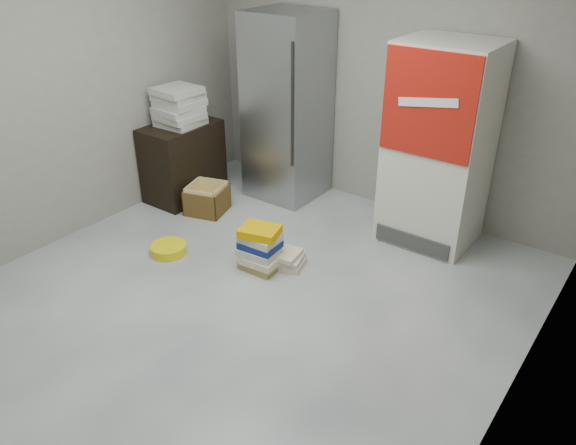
{
  "coord_description": "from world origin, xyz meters",
  "views": [
    {
      "loc": [
        2.44,
        -2.38,
        2.63
      ],
      "look_at": [
        0.16,
        0.7,
        0.57
      ],
      "focal_mm": 35.0,
      "sensor_mm": 36.0,
      "label": 1
    }
  ],
  "objects_px": {
    "steel_fridge": "(287,108)",
    "coke_cooler": "(439,146)",
    "wood_shelf": "(183,161)",
    "cardboard_box": "(207,201)",
    "phonebook_stack_main": "(260,248)"
  },
  "relations": [
    {
      "from": "steel_fridge",
      "to": "coke_cooler",
      "type": "bearing_deg",
      "value": -0.18
    },
    {
      "from": "steel_fridge",
      "to": "wood_shelf",
      "type": "height_order",
      "value": "steel_fridge"
    },
    {
      "from": "steel_fridge",
      "to": "wood_shelf",
      "type": "distance_m",
      "value": 1.23
    },
    {
      "from": "wood_shelf",
      "to": "cardboard_box",
      "type": "distance_m",
      "value": 0.55
    },
    {
      "from": "steel_fridge",
      "to": "coke_cooler",
      "type": "xyz_separation_m",
      "value": [
        1.65,
        -0.01,
        -0.05
      ]
    },
    {
      "from": "phonebook_stack_main",
      "to": "cardboard_box",
      "type": "distance_m",
      "value": 1.22
    },
    {
      "from": "coke_cooler",
      "to": "cardboard_box",
      "type": "distance_m",
      "value": 2.34
    },
    {
      "from": "wood_shelf",
      "to": "phonebook_stack_main",
      "type": "xyz_separation_m",
      "value": [
        1.56,
        -0.65,
        -0.2
      ]
    },
    {
      "from": "coke_cooler",
      "to": "wood_shelf",
      "type": "relative_size",
      "value": 2.25
    },
    {
      "from": "cardboard_box",
      "to": "phonebook_stack_main",
      "type": "bearing_deg",
      "value": -41.82
    },
    {
      "from": "coke_cooler",
      "to": "phonebook_stack_main",
      "type": "distance_m",
      "value": 1.8
    },
    {
      "from": "wood_shelf",
      "to": "cardboard_box",
      "type": "xyz_separation_m",
      "value": [
        0.45,
        -0.14,
        -0.28
      ]
    },
    {
      "from": "phonebook_stack_main",
      "to": "cardboard_box",
      "type": "height_order",
      "value": "phonebook_stack_main"
    },
    {
      "from": "cardboard_box",
      "to": "steel_fridge",
      "type": "bearing_deg",
      "value": 49.22
    },
    {
      "from": "steel_fridge",
      "to": "phonebook_stack_main",
      "type": "distance_m",
      "value": 1.73
    }
  ]
}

